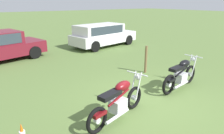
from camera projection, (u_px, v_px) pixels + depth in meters
name	position (u px, v px, depth m)	size (l,w,h in m)	color
ground_plane	(151.00, 101.00, 5.97)	(120.00, 120.00, 0.00)	#567038
motorcycle_maroon	(118.00, 101.00, 4.90)	(2.02, 0.87, 1.02)	black
motorcycle_black	(181.00, 75.00, 6.68)	(2.02, 0.72, 1.02)	black
car_white	(102.00, 34.00, 12.91)	(4.60, 2.47, 1.43)	silver
fence_post_wooden	(146.00, 60.00, 8.16)	(0.10, 0.10, 1.11)	brown
traffic_cone	(22.00, 134.00, 4.11)	(0.25, 0.25, 0.47)	#EA590F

